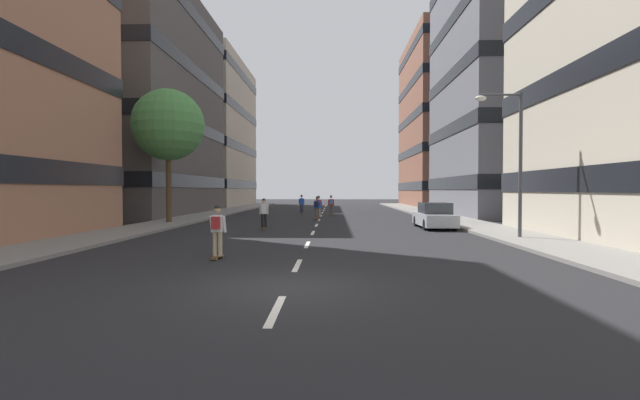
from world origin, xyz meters
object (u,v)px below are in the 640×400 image
(skater_0, at_px, (302,203))
(skater_2, at_px, (317,207))
(parked_car_near, at_px, (434,216))
(skater_4, at_px, (264,212))
(street_tree_near, at_px, (168,125))
(streetlamp_right, at_px, (512,148))
(skater_5, at_px, (331,204))
(skater_1, at_px, (319,205))
(skater_3, at_px, (217,228))

(skater_0, xyz_separation_m, skater_2, (1.84, -9.45, 0.03))
(parked_car_near, relative_size, skater_4, 2.47)
(parked_car_near, distance_m, street_tree_near, 18.05)
(street_tree_near, bearing_deg, skater_4, -28.94)
(streetlamp_right, bearing_deg, street_tree_near, 155.06)
(skater_0, xyz_separation_m, skater_5, (2.85, -3.50, 0.03))
(streetlamp_right, relative_size, skater_4, 3.65)
(parked_car_near, height_order, skater_5, skater_5)
(skater_5, bearing_deg, parked_car_near, -64.22)
(streetlamp_right, height_order, skater_1, streetlamp_right)
(street_tree_near, bearing_deg, skater_3, -64.20)
(parked_car_near, relative_size, street_tree_near, 0.50)
(streetlamp_right, distance_m, skater_1, 19.07)
(skater_1, height_order, skater_4, same)
(skater_0, height_order, skater_1, same)
(parked_car_near, height_order, skater_0, skater_0)
(street_tree_near, relative_size, skater_4, 4.92)
(skater_2, bearing_deg, skater_1, 90.12)
(parked_car_near, height_order, skater_3, skater_3)
(skater_0, bearing_deg, skater_5, -50.82)
(skater_2, distance_m, skater_3, 18.83)
(parked_car_near, distance_m, skater_4, 9.98)
(parked_car_near, xyz_separation_m, skater_0, (-9.00, 16.23, 0.29))
(skater_1, bearing_deg, skater_4, -103.60)
(street_tree_near, xyz_separation_m, skater_3, (7.10, -14.69, -5.51))
(street_tree_near, distance_m, skater_3, 17.22)
(skater_1, bearing_deg, parked_car_near, -55.27)
(skater_0, bearing_deg, skater_3, -91.53)
(skater_0, distance_m, skater_2, 9.63)
(streetlamp_right, bearing_deg, skater_5, 113.79)
(streetlamp_right, distance_m, skater_0, 25.06)
(skater_1, relative_size, skater_5, 1.00)
(parked_car_near, relative_size, streetlamp_right, 0.68)
(skater_2, relative_size, skater_5, 1.00)
(parked_car_near, xyz_separation_m, skater_5, (-6.15, 12.73, 0.32))
(street_tree_near, distance_m, streetlamp_right, 21.05)
(streetlamp_right, height_order, skater_2, streetlamp_right)
(skater_4, bearing_deg, skater_5, 74.69)
(street_tree_near, distance_m, skater_0, 16.51)
(streetlamp_right, relative_size, skater_2, 3.65)
(street_tree_near, relative_size, skater_1, 4.92)
(parked_car_near, distance_m, streetlamp_right, 7.24)
(parked_car_near, xyz_separation_m, streetlamp_right, (2.11, -6.01, 3.44))
(skater_1, bearing_deg, skater_0, 107.27)
(skater_0, distance_m, skater_4, 17.28)
(skater_0, relative_size, skater_5, 1.00)
(skater_1, bearing_deg, streetlamp_right, -60.42)
(skater_3, bearing_deg, skater_4, 90.90)
(skater_5, bearing_deg, street_tree_near, -137.14)
(skater_4, bearing_deg, skater_3, -89.10)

